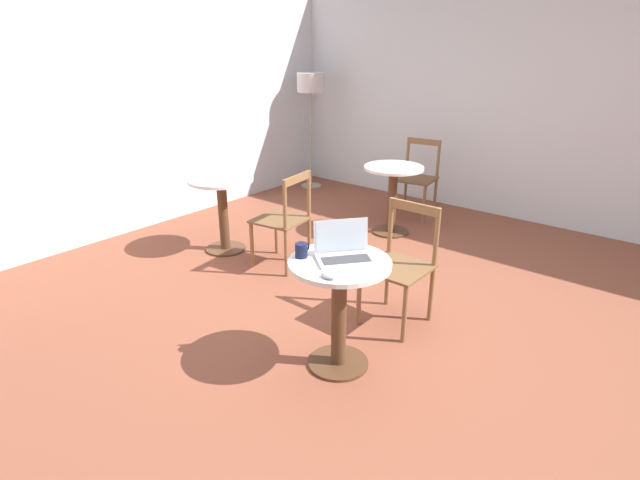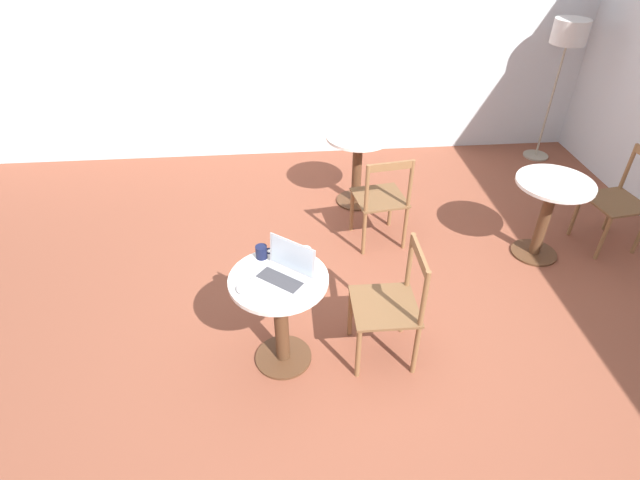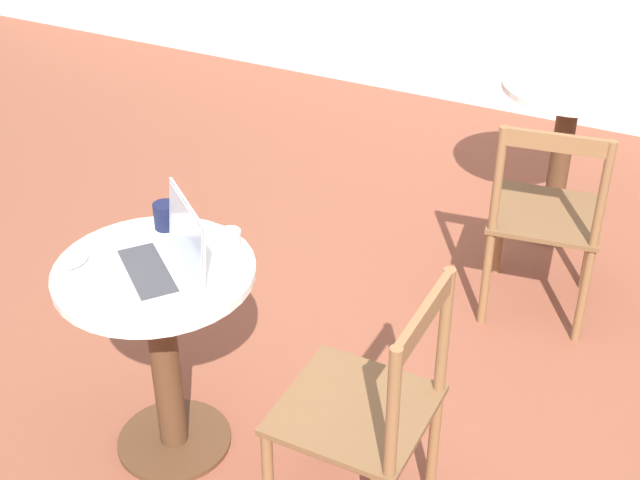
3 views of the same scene
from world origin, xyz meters
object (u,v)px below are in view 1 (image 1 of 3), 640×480
object	(u,v)px
drinking_glass	(337,239)
cafe_table_near	(339,295)
cafe_table_far	(222,201)
mouse	(328,276)
laptop	(344,251)
chair_mid_right	(417,178)
mug	(302,250)
floor_lamp	(310,89)
chair_far_front	(284,220)
chair_near_right	(400,265)
cafe_table_mid	(393,187)

from	to	relation	value
drinking_glass	cafe_table_near	bearing A→B (deg)	-138.68
cafe_table_far	mouse	size ratio (longest dim) A/B	7.58
laptop	cafe_table_far	bearing A→B (deg)	69.41
chair_mid_right	mug	bearing A→B (deg)	-163.79
cafe_table_far	drinking_glass	size ratio (longest dim) A/B	7.69
floor_lamp	cafe_table_near	bearing A→B (deg)	-137.45
chair_far_front	mouse	xyz separation A→B (m)	(-1.17, -1.45, 0.31)
chair_near_right	drinking_glass	bearing A→B (deg)	163.43
cafe_table_far	floor_lamp	distance (m)	2.69
cafe_table_mid	chair_mid_right	size ratio (longest dim) A/B	0.83
laptop	mouse	world-z (taller)	laptop
mouse	cafe_table_mid	bearing A→B (deg)	23.81
drinking_glass	laptop	bearing A→B (deg)	-131.42
cafe_table_near	chair_mid_right	world-z (taller)	chair_mid_right
cafe_table_near	cafe_table_mid	bearing A→B (deg)	23.97
chair_mid_right	mouse	xyz separation A→B (m)	(-3.31, -1.24, 0.31)
floor_lamp	mug	size ratio (longest dim) A/B	13.78
chair_far_front	mug	world-z (taller)	chair_far_front
mug	drinking_glass	size ratio (longest dim) A/B	1.18
cafe_table_near	cafe_table_mid	distance (m)	2.56
cafe_table_far	chair_mid_right	size ratio (longest dim) A/B	0.83
laptop	chair_far_front	bearing A→B (deg)	56.50
cafe_table_far	laptop	bearing A→B (deg)	-110.59
chair_near_right	mouse	world-z (taller)	chair_near_right
cafe_table_near	mug	size ratio (longest dim) A/B	6.51
cafe_table_far	chair_far_front	bearing A→B (deg)	-81.76
mouse	drinking_glass	size ratio (longest dim) A/B	1.01
chair_near_right	mug	distance (m)	0.95
cafe_table_far	floor_lamp	bearing A→B (deg)	19.82
laptop	mouse	size ratio (longest dim) A/B	4.18
cafe_table_mid	chair_far_front	world-z (taller)	chair_far_front
drinking_glass	chair_near_right	bearing A→B (deg)	-16.57
mouse	chair_near_right	bearing A→B (deg)	5.19
chair_mid_right	drinking_glass	bearing A→B (deg)	-161.24
chair_far_front	mouse	world-z (taller)	chair_far_front
laptop	drinking_glass	size ratio (longest dim) A/B	4.24
chair_mid_right	drinking_glass	world-z (taller)	chair_mid_right
chair_far_front	mug	distance (m)	1.58
cafe_table_far	chair_far_front	xyz separation A→B (m)	(0.11, -0.74, -0.06)
cafe_table_far	laptop	xyz separation A→B (m)	(-0.79, -2.10, 0.28)
cafe_table_mid	chair_mid_right	world-z (taller)	chair_mid_right
chair_near_right	floor_lamp	xyz separation A→B (m)	(2.48, 2.97, 0.93)
drinking_glass	cafe_table_mid	bearing A→B (deg)	22.16
floor_lamp	laptop	distance (m)	4.39
floor_lamp	laptop	size ratio (longest dim) A/B	3.84
cafe_table_mid	mug	distance (m)	2.59
cafe_table_near	mouse	distance (m)	0.35
chair_mid_right	laptop	bearing A→B (deg)	-159.36
mug	drinking_glass	distance (m)	0.29
floor_lamp	mouse	size ratio (longest dim) A/B	16.04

